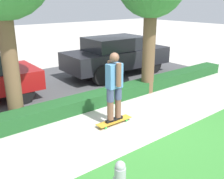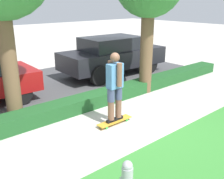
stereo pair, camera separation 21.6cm
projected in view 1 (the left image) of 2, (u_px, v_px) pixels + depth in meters
ground_plane at (131, 124)px, 6.70m from camera, size 60.00×60.00×0.00m
street_asphalt at (55, 85)px, 9.80m from camera, size 12.71×5.00×0.01m
hedge_row at (95, 99)px, 7.82m from camera, size 12.71×0.60×0.38m
skateboard at (114, 121)px, 6.67m from camera, size 1.00×0.24×0.09m
skater_person at (114, 86)px, 6.37m from camera, size 0.51×0.45×1.75m
parked_car_middle at (116, 55)px, 10.90m from camera, size 4.57×1.95×1.60m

